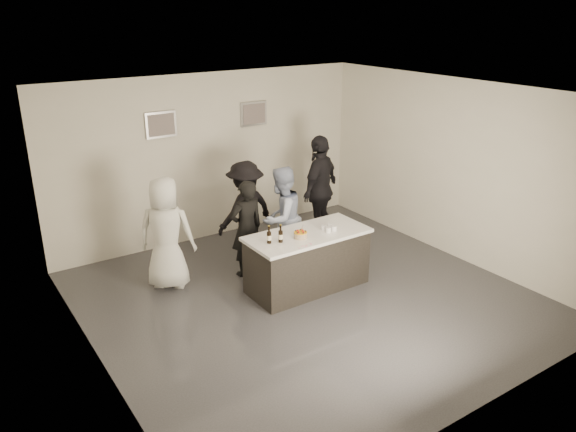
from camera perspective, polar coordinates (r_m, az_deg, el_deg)
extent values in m
plane|color=#3D3D42|center=(8.41, 1.92, -8.36)|extent=(6.00, 6.00, 0.00)
plane|color=white|center=(7.43, 2.21, 12.31)|extent=(6.00, 6.00, 0.00)
cube|color=silver|center=(10.26, -7.87, 5.93)|extent=(6.00, 0.04, 3.00)
cube|color=silver|center=(5.84, 19.72, -6.86)|extent=(6.00, 0.04, 3.00)
cube|color=silver|center=(6.61, -19.56, -3.56)|extent=(0.04, 6.00, 3.00)
cube|color=silver|center=(9.78, 16.48, 4.53)|extent=(0.04, 6.00, 3.00)
cube|color=#B2B2B7|center=(9.73, -12.79, 9.04)|extent=(0.54, 0.04, 0.44)
cube|color=#B2B2B7|center=(10.50, -3.52, 10.33)|extent=(0.54, 0.04, 0.44)
cube|color=white|center=(8.52, 1.97, -4.54)|extent=(1.86, 0.86, 0.90)
cylinder|color=yellow|center=(8.16, 1.27, -1.99)|extent=(0.19, 0.19, 0.08)
cylinder|color=black|center=(7.94, -1.94, -1.90)|extent=(0.07, 0.07, 0.26)
cylinder|color=black|center=(7.97, -0.76, -1.80)|extent=(0.07, 0.07, 0.26)
cube|color=orange|center=(8.44, 4.17, -1.21)|extent=(0.19, 0.19, 0.08)
cube|color=pink|center=(7.91, 1.70, -3.00)|extent=(0.24, 0.08, 0.01)
imported|color=black|center=(8.84, -4.23, -1.27)|extent=(0.58, 0.39, 1.57)
imported|color=#9CABCC|center=(9.06, -0.68, -0.21)|extent=(0.99, 0.88, 1.70)
imported|color=white|center=(8.60, -12.25, -1.72)|extent=(1.01, 0.96, 1.74)
imported|color=black|center=(10.09, 3.28, 2.76)|extent=(1.24, 0.95, 1.96)
imported|color=black|center=(9.45, -4.32, 0.59)|extent=(1.19, 0.82, 1.69)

